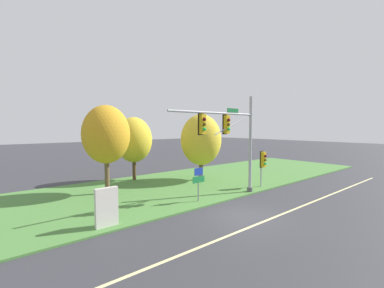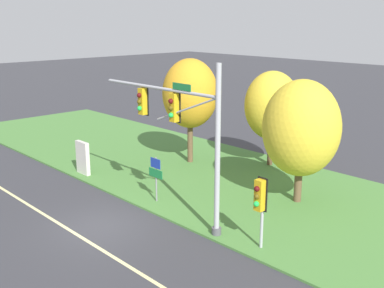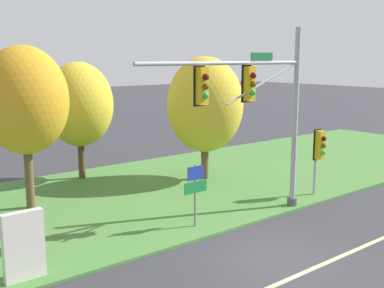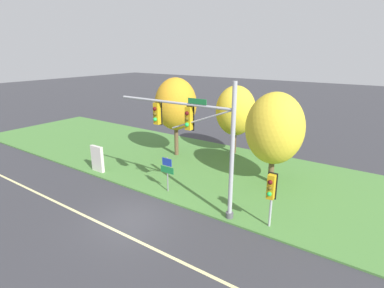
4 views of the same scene
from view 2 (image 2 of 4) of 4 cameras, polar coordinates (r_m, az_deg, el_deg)
The scene contains 10 objects.
ground_plane at distance 21.71m, azimuth -10.93°, elevation -9.44°, with size 160.00×160.00×0.00m, color #333338.
lane_stripe at distance 21.16m, azimuth -13.70°, elevation -10.25°, with size 36.00×0.16×0.01m, color beige.
grass_verge at distance 26.64m, azimuth 4.20°, elevation -4.47°, with size 48.00×11.50×0.10m, color #477A38.
traffic_signal_mast at distance 20.29m, azimuth -1.12°, elevation 2.27°, with size 7.58×0.49×7.04m.
pedestrian_signal_near_kerb at distance 18.46m, azimuth 8.06°, elevation -6.47°, with size 0.46×0.55×2.89m.
route_sign_post at distance 23.28m, azimuth -4.31°, elevation -3.44°, with size 0.99×0.08×2.23m.
tree_nearest_road at distance 29.08m, azimuth -0.23°, elevation 5.97°, with size 3.36×3.36×6.38m.
tree_left_of_mast at distance 28.99m, azimuth 9.46°, elevation 4.50°, with size 3.28×3.28×5.71m.
tree_behind_signpost at distance 23.21m, azimuth 12.83°, elevation 1.81°, with size 3.69×3.69×5.97m.
info_kiosk at distance 28.16m, azimuth -12.82°, elevation -1.62°, with size 1.10×0.24×1.90m.
Camera 2 is at (16.93, -10.38, 8.78)m, focal length 45.00 mm.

